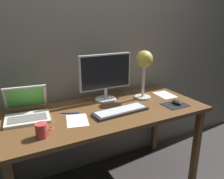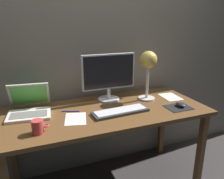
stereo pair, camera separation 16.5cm
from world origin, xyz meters
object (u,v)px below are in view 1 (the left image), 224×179
at_px(keyboard_main, 121,111).
at_px(pen, 70,113).
at_px(laptop, 27,108).
at_px(desk_lamp, 144,63).
at_px(coffee_mug, 42,130).
at_px(monitor, 106,75).
at_px(mouse, 177,102).

xyz_separation_m(keyboard_main, pen, (-0.35, 0.16, -0.01)).
bearing_deg(keyboard_main, laptop, 157.78).
distance_m(keyboard_main, pen, 0.39).
bearing_deg(keyboard_main, pen, 155.36).
height_order(desk_lamp, coffee_mug, desk_lamp).
bearing_deg(monitor, pen, -159.85).
bearing_deg(monitor, laptop, -177.15).
bearing_deg(desk_lamp, monitor, 162.49).
bearing_deg(pen, keyboard_main, -24.64).
distance_m(laptop, coffee_mug, 0.37).
relative_size(mouse, coffee_mug, 0.88).
relative_size(laptop, pen, 2.53).
height_order(laptop, coffee_mug, laptop).
xyz_separation_m(desk_lamp, pen, (-0.69, -0.03, -0.31)).
bearing_deg(mouse, pen, 164.85).
bearing_deg(coffee_mug, monitor, 32.60).
xyz_separation_m(desk_lamp, coffee_mug, (-0.94, -0.30, -0.27)).
xyz_separation_m(laptop, coffee_mug, (0.04, -0.36, -0.02)).
distance_m(monitor, laptop, 0.68).
relative_size(monitor, laptop, 1.33).
relative_size(laptop, mouse, 3.69).
distance_m(monitor, desk_lamp, 0.35).
xyz_separation_m(laptop, pen, (0.29, -0.10, -0.06)).
relative_size(keyboard_main, mouse, 4.66).
bearing_deg(monitor, keyboard_main, -92.96).
height_order(keyboard_main, laptop, laptop).
bearing_deg(coffee_mug, mouse, 1.60).
relative_size(mouse, pen, 0.69).
relative_size(keyboard_main, desk_lamp, 1.04).
bearing_deg(desk_lamp, pen, -177.28).
height_order(desk_lamp, mouse, desk_lamp).
bearing_deg(mouse, desk_lamp, 121.74).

